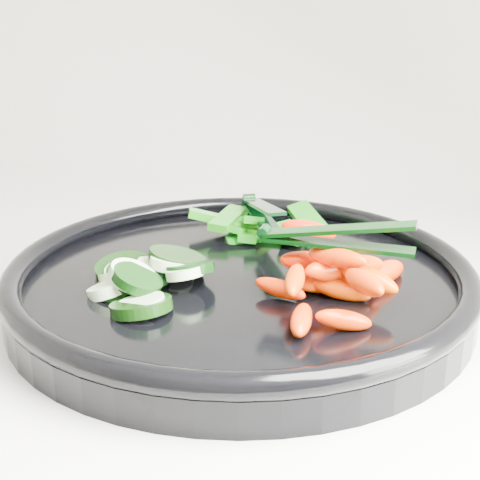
% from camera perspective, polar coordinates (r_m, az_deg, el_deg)
% --- Properties ---
extents(veggie_tray, '(0.48, 0.48, 0.04)m').
position_cam_1_polar(veggie_tray, '(0.54, 0.00, -3.45)').
color(veggie_tray, black).
rests_on(veggie_tray, counter).
extents(cucumber_pile, '(0.12, 0.13, 0.04)m').
position_cam_1_polar(cucumber_pile, '(0.53, -8.19, -3.14)').
color(cucumber_pile, black).
rests_on(cucumber_pile, veggie_tray).
extents(carrot_pile, '(0.11, 0.16, 0.05)m').
position_cam_1_polar(carrot_pile, '(0.50, 8.21, -2.87)').
color(carrot_pile, '#E53200').
rests_on(carrot_pile, veggie_tray).
extents(pepper_pile, '(0.14, 0.09, 0.04)m').
position_cam_1_polar(pepper_pile, '(0.63, 1.68, 1.16)').
color(pepper_pile, '#22710A').
rests_on(pepper_pile, veggie_tray).
extents(tong_carrot, '(0.11, 0.02, 0.02)m').
position_cam_1_polar(tong_carrot, '(0.49, 7.89, 0.29)').
color(tong_carrot, black).
rests_on(tong_carrot, carrot_pile).
extents(tong_pepper, '(0.07, 0.10, 0.02)m').
position_cam_1_polar(tong_pepper, '(0.62, 1.83, 2.49)').
color(tong_pepper, black).
rests_on(tong_pepper, pepper_pile).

